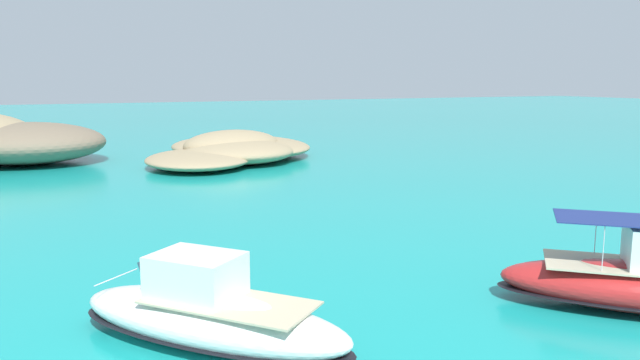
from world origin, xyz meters
TOP-DOWN VIEW (x-y plane):
  - islet_small at (5.21, 53.29)m, footprint 19.32×21.73m
  - motorboat_white at (-8.08, 13.16)m, footprint 8.02×8.81m

SIDE VIEW (x-z plane):
  - motorboat_white at x=-8.08m, z-range -0.45..2.26m
  - islet_small at x=5.21m, z-range -0.40..2.47m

